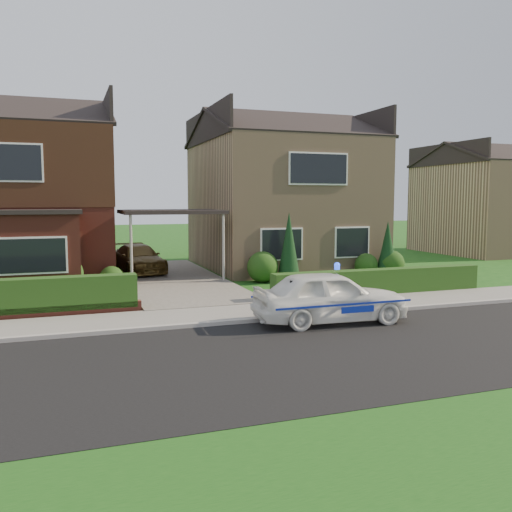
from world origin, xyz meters
name	(u,v)px	position (x,y,z in m)	size (l,w,h in m)	color
ground	(274,358)	(0.00, 0.00, 0.00)	(120.00, 120.00, 0.00)	#154813
road	(274,358)	(0.00, 0.00, 0.00)	(60.00, 6.00, 0.02)	black
kerb	(231,322)	(0.00, 3.05, 0.06)	(60.00, 0.16, 0.12)	#9E9993
sidewalk	(220,315)	(0.00, 4.10, 0.05)	(60.00, 2.00, 0.10)	slate
grass_verge	(434,477)	(0.00, -5.00, 0.00)	(60.00, 4.00, 0.01)	#154813
driveway	(172,279)	(0.00, 11.00, 0.06)	(3.80, 12.00, 0.12)	#666059
house_left	(13,183)	(-5.78, 13.90, 3.81)	(7.50, 9.53, 7.25)	maroon
house_right	(281,189)	(5.80, 13.99, 3.66)	(7.50, 8.06, 7.25)	tan
carport_link	(171,213)	(0.00, 10.95, 2.66)	(3.80, 3.00, 2.77)	black
hedge_right	(379,296)	(5.80, 5.35, 0.00)	(7.50, 0.55, 0.80)	#183C13
shrub_left_mid	(63,274)	(-4.00, 9.30, 0.66)	(1.32, 1.32, 1.32)	#183C13
shrub_left_near	(112,278)	(-2.40, 9.60, 0.42)	(0.84, 0.84, 0.84)	#183C13
shrub_right_near	(263,267)	(3.20, 9.40, 0.60)	(1.20, 1.20, 1.20)	#183C13
shrub_right_mid	(366,265)	(7.80, 9.50, 0.48)	(0.96, 0.96, 0.96)	#183C13
shrub_right_far	(391,263)	(8.80, 9.20, 0.54)	(1.08, 1.08, 1.08)	#183C13
conifer_a	(289,248)	(4.20, 9.20, 1.30)	(0.90, 0.90, 2.60)	black
conifer_b	(387,250)	(8.60, 9.20, 1.10)	(0.90, 0.90, 2.20)	black
neighbour_right	(489,209)	(20.00, 16.00, 2.60)	(6.50, 7.00, 5.20)	tan
police_car	(330,297)	(2.47, 2.40, 0.68)	(3.66, 4.07, 1.52)	white
driveway_car	(139,259)	(-1.00, 13.13, 0.69)	(1.60, 3.94, 1.14)	brown
potted_plant_b	(118,297)	(-2.50, 6.00, 0.38)	(0.41, 0.33, 0.75)	gray
potted_plant_c	(82,295)	(-3.47, 6.87, 0.34)	(0.38, 0.38, 0.68)	gray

